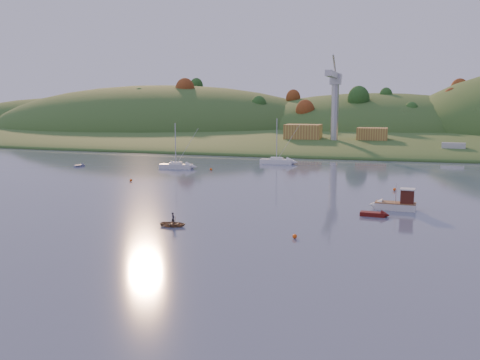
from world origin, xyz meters
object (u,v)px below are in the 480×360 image
(fishing_boat, at_px, (392,203))
(sailboat_far, at_px, (277,161))
(grey_dinghy, at_px, (81,165))
(sailboat_near, at_px, (176,166))
(red_tender, at_px, (379,215))
(canoe, at_px, (173,224))

(fishing_boat, xyz_separation_m, sailboat_far, (-26.51, 47.46, -0.18))
(sailboat_far, xyz_separation_m, grey_dinghy, (-40.85, -17.27, -0.49))
(sailboat_near, distance_m, red_tender, 57.69)
(sailboat_far, bearing_deg, canoe, -87.26)
(fishing_boat, relative_size, grey_dinghy, 2.27)
(sailboat_far, distance_m, grey_dinghy, 44.36)
(sailboat_near, bearing_deg, canoe, -72.97)
(sailboat_far, bearing_deg, red_tender, -63.67)
(red_tender, xyz_separation_m, grey_dinghy, (-65.75, 35.21, -0.06))
(sailboat_near, xyz_separation_m, canoe, (20.98, -49.79, -0.35))
(fishing_boat, bearing_deg, sailboat_far, -56.37)
(red_tender, bearing_deg, sailboat_far, 120.33)
(canoe, bearing_deg, fishing_boat, -59.58)
(grey_dinghy, bearing_deg, sailboat_far, -41.03)
(red_tender, bearing_deg, canoe, -146.76)
(canoe, relative_size, grey_dinghy, 1.09)
(fishing_boat, bearing_deg, sailboat_near, -31.09)
(sailboat_near, bearing_deg, fishing_boat, -41.34)
(fishing_boat, relative_size, canoe, 2.08)
(canoe, bearing_deg, grey_dinghy, 37.18)
(fishing_boat, distance_m, sailboat_far, 54.36)
(fishing_boat, height_order, grey_dinghy, fishing_boat)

